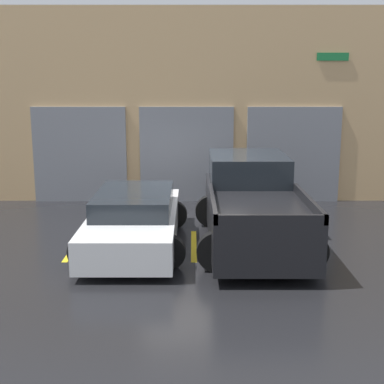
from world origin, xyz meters
name	(u,v)px	position (x,y,z in m)	size (l,w,h in m)	color
ground_plane	(192,229)	(0.00, 0.00, 0.00)	(28.00, 28.00, 0.00)	black
shophouse_building	(191,108)	(-0.01, 3.29, 2.75)	(14.36, 0.68, 5.60)	tan
pickup_truck	(250,205)	(1.30, -1.07, 0.85)	(2.51, 5.07, 1.83)	black
sedan_white	(133,220)	(-1.30, -1.32, 0.58)	(2.28, 4.60, 1.20)	white
parking_stripe_far_left	(74,245)	(-2.60, -1.35, 0.00)	(0.12, 2.20, 0.01)	gold
parking_stripe_left	(192,245)	(0.00, -1.35, 0.00)	(0.12, 2.20, 0.01)	gold
parking_stripe_centre	(310,245)	(2.60, -1.35, 0.00)	(0.12, 2.20, 0.01)	gold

